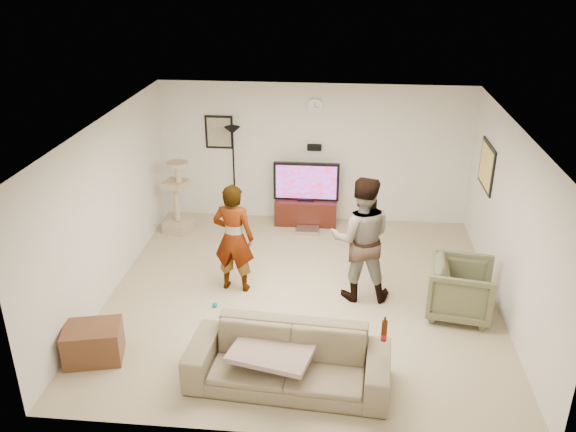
# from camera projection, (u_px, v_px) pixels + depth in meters

# --- Properties ---
(floor) EXTENTS (5.50, 5.50, 0.02)m
(floor) POSITION_uv_depth(u_px,v_px,m) (302.00, 295.00, 8.66)
(floor) COLOR tan
(floor) RESTS_ON ground
(ceiling) EXTENTS (5.50, 5.50, 0.02)m
(ceiling) POSITION_uv_depth(u_px,v_px,m) (304.00, 126.00, 7.64)
(ceiling) COLOR white
(ceiling) RESTS_ON wall_back
(wall_back) EXTENTS (5.50, 0.04, 2.50)m
(wall_back) POSITION_uv_depth(u_px,v_px,m) (314.00, 153.00, 10.65)
(wall_back) COLOR silver
(wall_back) RESTS_ON floor
(wall_front) EXTENTS (5.50, 0.04, 2.50)m
(wall_front) POSITION_uv_depth(u_px,v_px,m) (281.00, 333.00, 5.65)
(wall_front) COLOR silver
(wall_front) RESTS_ON floor
(wall_left) EXTENTS (0.04, 5.50, 2.50)m
(wall_left) POSITION_uv_depth(u_px,v_px,m) (107.00, 208.00, 8.39)
(wall_left) COLOR silver
(wall_left) RESTS_ON floor
(wall_right) EXTENTS (0.04, 5.50, 2.50)m
(wall_right) POSITION_uv_depth(u_px,v_px,m) (511.00, 224.00, 7.90)
(wall_right) COLOR silver
(wall_right) RESTS_ON floor
(wall_clock) EXTENTS (0.26, 0.04, 0.26)m
(wall_clock) POSITION_uv_depth(u_px,v_px,m) (315.00, 107.00, 10.28)
(wall_clock) COLOR silver
(wall_clock) RESTS_ON wall_back
(wall_speaker) EXTENTS (0.25, 0.10, 0.10)m
(wall_speaker) POSITION_uv_depth(u_px,v_px,m) (314.00, 147.00, 10.54)
(wall_speaker) COLOR black
(wall_speaker) RESTS_ON wall_back
(picture_back) EXTENTS (0.42, 0.03, 0.52)m
(picture_back) POSITION_uv_depth(u_px,v_px,m) (219.00, 132.00, 10.64)
(picture_back) COLOR gray
(picture_back) RESTS_ON wall_back
(picture_right) EXTENTS (0.03, 0.78, 0.62)m
(picture_right) POSITION_uv_depth(u_px,v_px,m) (487.00, 166.00, 9.26)
(picture_right) COLOR #F9CC5E
(picture_right) RESTS_ON wall_right
(tv_stand) EXTENTS (1.10, 0.45, 0.46)m
(tv_stand) POSITION_uv_depth(u_px,v_px,m) (306.00, 211.00, 10.85)
(tv_stand) COLOR #37130C
(tv_stand) RESTS_ON floor
(console_box) EXTENTS (0.40, 0.30, 0.07)m
(console_box) POSITION_uv_depth(u_px,v_px,m) (307.00, 230.00, 10.57)
(console_box) COLOR #B8B8C1
(console_box) RESTS_ON floor
(tv) EXTENTS (1.17, 0.08, 0.69)m
(tv) POSITION_uv_depth(u_px,v_px,m) (306.00, 181.00, 10.62)
(tv) COLOR black
(tv) RESTS_ON tv_stand
(tv_screen) EXTENTS (1.07, 0.01, 0.61)m
(tv_screen) POSITION_uv_depth(u_px,v_px,m) (306.00, 182.00, 10.58)
(tv_screen) COLOR #5D3FE1
(tv_screen) RESTS_ON tv
(floor_lamp) EXTENTS (0.32, 0.32, 1.74)m
(floor_lamp) POSITION_uv_depth(u_px,v_px,m) (234.00, 175.00, 10.75)
(floor_lamp) COLOR black
(floor_lamp) RESTS_ON floor
(cat_tree) EXTENTS (0.52, 0.52, 1.31)m
(cat_tree) POSITION_uv_depth(u_px,v_px,m) (176.00, 197.00, 10.35)
(cat_tree) COLOR tan
(cat_tree) RESTS_ON floor
(person_left) EXTENTS (0.64, 0.46, 1.63)m
(person_left) POSITION_uv_depth(u_px,v_px,m) (234.00, 238.00, 8.50)
(person_left) COLOR #ACACAC
(person_left) RESTS_ON floor
(person_right) EXTENTS (0.90, 0.71, 1.81)m
(person_right) POSITION_uv_depth(u_px,v_px,m) (361.00, 239.00, 8.27)
(person_right) COLOR #32438B
(person_right) RESTS_ON floor
(sofa) EXTENTS (2.33, 1.05, 0.66)m
(sofa) POSITION_uv_depth(u_px,v_px,m) (288.00, 359.00, 6.75)
(sofa) COLOR #6F644C
(sofa) RESTS_ON floor
(throw_blanket) EXTENTS (1.04, 0.89, 0.06)m
(throw_blanket) POSITION_uv_depth(u_px,v_px,m) (273.00, 350.00, 6.72)
(throw_blanket) COLOR tan
(throw_blanket) RESTS_ON sofa
(beer_bottle) EXTENTS (0.06, 0.06, 0.25)m
(beer_bottle) POSITION_uv_depth(u_px,v_px,m) (384.00, 331.00, 6.48)
(beer_bottle) COLOR #3B1505
(beer_bottle) RESTS_ON sofa
(armchair) EXTENTS (0.98, 0.96, 0.78)m
(armchair) POSITION_uv_depth(u_px,v_px,m) (461.00, 289.00, 8.05)
(armchair) COLOR #5A5C40
(armchair) RESTS_ON floor
(side_table) EXTENTS (0.77, 0.64, 0.45)m
(side_table) POSITION_uv_depth(u_px,v_px,m) (93.00, 343.00, 7.22)
(side_table) COLOR #522F1C
(side_table) RESTS_ON floor
(toy_ball) EXTENTS (0.07, 0.07, 0.07)m
(toy_ball) POSITION_uv_depth(u_px,v_px,m) (215.00, 305.00, 8.34)
(toy_ball) COLOR #096FAF
(toy_ball) RESTS_ON floor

